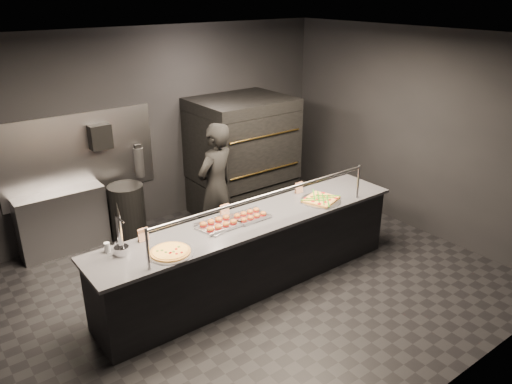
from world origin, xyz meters
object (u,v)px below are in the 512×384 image
at_px(towel_dispenser, 100,137).
at_px(worker, 216,187).
at_px(prep_shelf, 63,222).
at_px(fire_extinguisher, 139,162).
at_px(service_counter, 253,252).
at_px(trash_bin, 128,213).
at_px(slider_tray_b, 250,216).
at_px(square_pizza, 321,200).
at_px(beer_tap, 120,240).
at_px(slider_tray_a, 218,224).
at_px(pizza_oven, 242,156).
at_px(round_pizza, 170,252).

xyz_separation_m(towel_dispenser, worker, (1.10, -1.26, -0.63)).
bearing_deg(prep_shelf, fire_extinguisher, 3.66).
height_order(fire_extinguisher, worker, worker).
bearing_deg(service_counter, trash_bin, 108.90).
height_order(slider_tray_b, worker, worker).
xyz_separation_m(fire_extinguisher, square_pizza, (1.38, -2.50, -0.12)).
relative_size(beer_tap, slider_tray_b, 1.35).
height_order(slider_tray_a, slider_tray_b, slider_tray_a).
bearing_deg(slider_tray_b, square_pizza, -8.09).
height_order(service_counter, pizza_oven, pizza_oven).
bearing_deg(square_pizza, pizza_oven, 85.21).
bearing_deg(pizza_oven, service_counter, -122.27).
distance_m(towel_dispenser, square_pizza, 3.21).
xyz_separation_m(pizza_oven, prep_shelf, (-2.80, 0.42, -0.52)).
bearing_deg(trash_bin, beer_tap, -113.89).
bearing_deg(square_pizza, fire_extinguisher, 118.96).
bearing_deg(prep_shelf, trash_bin, -13.16).
xyz_separation_m(pizza_oven, worker, (-1.00, -0.77, -0.05)).
xyz_separation_m(fire_extinguisher, slider_tray_b, (0.35, -2.35, -0.11)).
relative_size(prep_shelf, towel_dispenser, 3.43).
distance_m(prep_shelf, towel_dispenser, 1.31).
bearing_deg(towel_dispenser, prep_shelf, -174.29).
relative_size(pizza_oven, prep_shelf, 1.59).
distance_m(trash_bin, worker, 1.44).
bearing_deg(towel_dispenser, round_pizza, -96.46).
bearing_deg(pizza_oven, slider_tray_b, -122.95).
relative_size(slider_tray_a, square_pizza, 1.01).
xyz_separation_m(round_pizza, slider_tray_b, (1.19, 0.20, 0.01)).
height_order(slider_tray_b, trash_bin, slider_tray_b).
relative_size(fire_extinguisher, slider_tray_a, 0.95).
xyz_separation_m(slider_tray_b, square_pizza, (1.03, -0.15, -0.01)).
bearing_deg(prep_shelf, pizza_oven, -8.54).
distance_m(slider_tray_b, worker, 1.10).
height_order(service_counter, slider_tray_a, service_counter).
height_order(prep_shelf, trash_bin, prep_shelf).
xyz_separation_m(pizza_oven, towel_dispenser, (-2.10, 0.49, 0.58)).
bearing_deg(beer_tap, slider_tray_a, -2.83).
xyz_separation_m(prep_shelf, trash_bin, (0.88, -0.20, -0.03)).
relative_size(service_counter, slider_tray_b, 9.23).
bearing_deg(slider_tray_b, slider_tray_a, 175.70).
relative_size(towel_dispenser, round_pizza, 0.71).
distance_m(fire_extinguisher, round_pizza, 2.69).
xyz_separation_m(prep_shelf, worker, (1.80, -1.19, 0.47)).
bearing_deg(service_counter, prep_shelf, 124.59).
xyz_separation_m(service_counter, slider_tray_b, (-0.00, 0.05, 0.48)).
relative_size(towel_dispenser, beer_tap, 0.58).
bearing_deg(trash_bin, worker, -46.85).
bearing_deg(trash_bin, prep_shelf, 166.84).
bearing_deg(slider_tray_b, pizza_oven, 57.05).
relative_size(service_counter, fire_extinguisher, 8.12).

